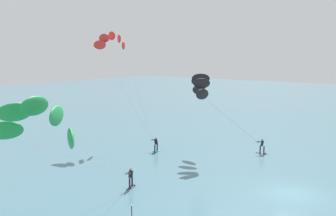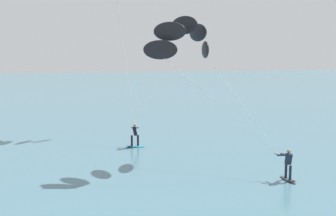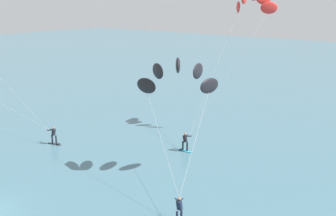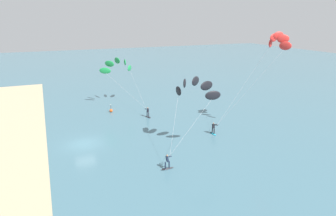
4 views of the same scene
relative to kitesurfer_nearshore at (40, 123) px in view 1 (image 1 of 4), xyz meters
The scene contains 4 objects.
ground_plane 19.98m from the kitesurfer_nearshore, 28.25° to the right, with size 240.00×240.00×0.00m, color #426B7A.
kitesurfer_nearshore is the anchor object (origin of this frame).
kitesurfer_mid_water 22.93m from the kitesurfer_nearshore, ahead, with size 7.22×8.57×8.88m.
kitesurfer_far_out 27.40m from the kitesurfer_nearshore, 36.94° to the left, with size 4.75×9.69×13.77m.
Camera 1 is at (-29.07, -10.35, 10.94)m, focal length 41.31 mm.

